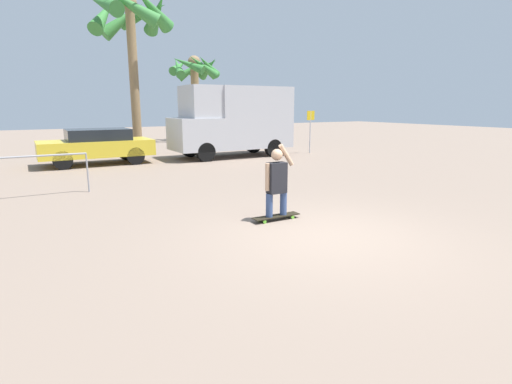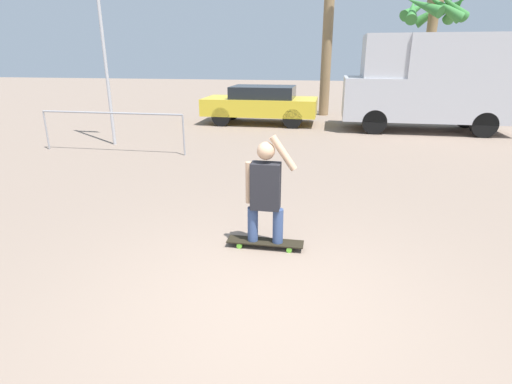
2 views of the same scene
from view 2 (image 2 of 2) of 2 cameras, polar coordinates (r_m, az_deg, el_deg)
The scene contains 7 objects.
ground_plane at distance 4.36m, azimuth 1.48°, elevation -15.67°, with size 80.00×80.00×0.00m, color gray.
skateboard at distance 5.46m, azimuth 1.32°, elevation -7.17°, with size 1.04×0.24×0.09m.
person_skateboarder at distance 5.17m, azimuth 1.37°, elevation 0.54°, with size 0.66×0.23×1.46m.
camper_van at distance 15.03m, azimuth 23.80°, elevation 14.40°, with size 5.42×2.13×3.14m.
parked_car_yellow at distance 15.46m, azimuth 0.72°, elevation 12.55°, with size 4.23×1.92×1.40m.
palm_tree_near_van at distance 23.93m, azimuth 24.12°, elevation 22.00°, with size 3.42×3.41×5.51m.
plaza_railing_segment at distance 11.33m, azimuth -19.98°, elevation 9.80°, with size 4.01×0.05×1.08m.
Camera 2 is at (0.54, -3.55, 2.48)m, focal length 28.00 mm.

